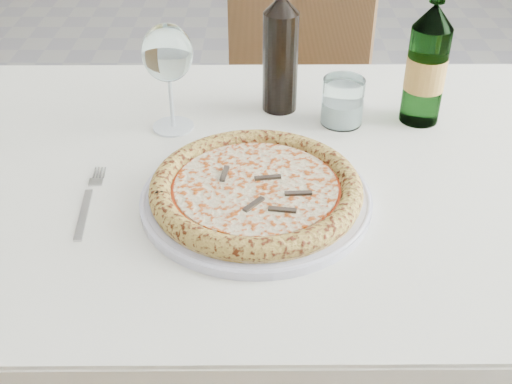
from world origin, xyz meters
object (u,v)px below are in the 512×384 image
dining_table (256,212)px  pizza (256,188)px  plate (256,198)px  beer_bottle (427,64)px  wine_glass (167,55)px  tumbler (342,104)px  wine_bottle (281,52)px  chair_far (286,88)px

dining_table → pizza: (-0.00, -0.10, 0.12)m
plate → beer_bottle: size_ratio=1.27×
wine_glass → tumbler: 0.32m
pizza → wine_bottle: (0.04, 0.31, 0.09)m
wine_bottle → plate: bearing=-97.8°
dining_table → wine_glass: size_ratio=7.23×
plate → pizza: (-0.00, 0.00, 0.02)m
plate → wine_bottle: bearing=82.2°
plate → chair_far: bearing=84.6°
tumbler → wine_bottle: bearing=153.5°
pizza → beer_bottle: (0.30, 0.26, 0.08)m
dining_table → beer_bottle: bearing=28.9°
pizza → wine_glass: (-0.15, 0.23, 0.11)m
tumbler → plate: bearing=-121.4°
plate → wine_glass: (-0.15, 0.23, 0.13)m
wine_glass → tumbler: bearing=4.1°
pizza → beer_bottle: size_ratio=1.16×
dining_table → wine_bottle: wine_bottle is taller
wine_bottle → wine_glass: bearing=-158.1°
plate → tumbler: tumbler is taller
chair_far → wine_bottle: (-0.04, -0.55, 0.34)m
wine_bottle → beer_bottle: bearing=-10.0°
chair_far → beer_bottle: size_ratio=3.40×
wine_glass → tumbler: (0.31, 0.02, -0.10)m
wine_bottle → tumbler: bearing=-26.5°
dining_table → tumbler: bearing=44.8°
plate → beer_bottle: (0.30, 0.26, 0.10)m
plate → dining_table: bearing=90.0°
chair_far → plate: bearing=-95.4°
wine_glass → wine_bottle: size_ratio=0.73×
plate → wine_bottle: size_ratio=1.31×
plate → wine_glass: size_ratio=1.80×
wine_bottle → pizza: bearing=-97.8°
pizza → plate: bearing=-32.0°
tumbler → wine_bottle: size_ratio=0.32×
beer_bottle → wine_glass: bearing=-175.8°
wine_glass → wine_bottle: bearing=21.9°
pizza → chair_far: bearing=84.6°
plate → beer_bottle: bearing=41.6°
beer_bottle → dining_table: bearing=-151.1°
beer_bottle → tumbler: bearing=-175.6°
beer_bottle → plate: bearing=-138.4°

